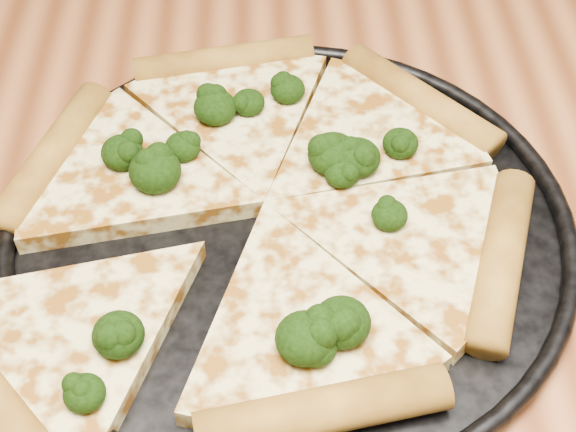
{
  "coord_description": "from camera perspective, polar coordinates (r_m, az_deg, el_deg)",
  "views": [
    {
      "loc": [
        -0.12,
        -0.36,
        1.15
      ],
      "look_at": [
        -0.11,
        -0.02,
        0.77
      ],
      "focal_mm": 52.33,
      "sensor_mm": 36.0,
      "label": 1
    }
  ],
  "objects": [
    {
      "name": "dining_table",
      "position": [
        0.62,
        10.04,
        -5.05
      ],
      "size": [
        1.2,
        0.9,
        0.75
      ],
      "color": "#9C5A30",
      "rests_on": "ground"
    },
    {
      "name": "pizza_pan",
      "position": [
        0.52,
        0.0,
        -0.61
      ],
      "size": [
        0.35,
        0.35,
        0.02
      ],
      "color": "black",
      "rests_on": "dining_table"
    },
    {
      "name": "pizza",
      "position": [
        0.52,
        -2.27,
        0.36
      ],
      "size": [
        0.37,
        0.36,
        0.03
      ],
      "rotation": [
        0.0,
        0.0,
        0.19
      ],
      "color": "#E6DA8C",
      "rests_on": "pizza_pan"
    },
    {
      "name": "broccoli_florets",
      "position": [
        0.51,
        -1.71,
        0.88
      ],
      "size": [
        0.2,
        0.26,
        0.02
      ],
      "color": "black",
      "rests_on": "pizza"
    }
  ]
}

